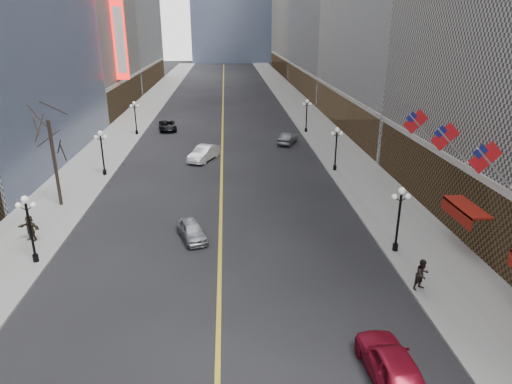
{
  "coord_description": "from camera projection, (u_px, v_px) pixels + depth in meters",
  "views": [
    {
      "loc": [
        0.66,
        3.18,
        14.55
      ],
      "look_at": [
        1.95,
        23.22,
        7.1
      ],
      "focal_mm": 32.0,
      "sensor_mm": 36.0,
      "label": 1
    }
  ],
  "objects": [
    {
      "name": "lane_line",
      "position": [
        223.0,
        115.0,
        76.89
      ],
      "size": [
        0.25,
        200.0,
        0.02
      ],
      "primitive_type": "cube",
      "color": "gold",
      "rests_on": "ground"
    },
    {
      "name": "car_nb_mid",
      "position": [
        204.0,
        153.0,
        51.2
      ],
      "size": [
        3.68,
        5.3,
        1.66
      ],
      "primitive_type": "imported",
      "rotation": [
        0.0,
        0.0,
        -0.43
      ],
      "color": "silver",
      "rests_on": "ground"
    },
    {
      "name": "sidewalk_west",
      "position": [
        127.0,
        129.0,
        66.67
      ],
      "size": [
        6.0,
        230.0,
        0.15
      ],
      "primitive_type": "cube",
      "color": "gray",
      "rests_on": "ground"
    },
    {
      "name": "car_nb_far",
      "position": [
        168.0,
        126.0,
        65.61
      ],
      "size": [
        3.21,
        5.36,
        1.4
      ],
      "primitive_type": "imported",
      "rotation": [
        0.0,
        0.0,
        0.19
      ],
      "color": "black",
      "rests_on": "ground"
    },
    {
      "name": "streetlamp_west_3",
      "position": [
        135.0,
        114.0,
        62.07
      ],
      "size": [
        1.26,
        0.44,
        4.52
      ],
      "color": "black",
      "rests_on": "sidewalk_west"
    },
    {
      "name": "ped_west_far",
      "position": [
        30.0,
        228.0,
        31.91
      ],
      "size": [
        1.81,
        1.03,
        1.88
      ],
      "primitive_type": "imported",
      "rotation": [
        0.0,
        0.0,
        -0.32
      ],
      "color": "#2D2519",
      "rests_on": "sidewalk_west"
    },
    {
      "name": "streetlamp_west_2",
      "position": [
        102.0,
        148.0,
        45.23
      ],
      "size": [
        1.26,
        0.44,
        4.52
      ],
      "color": "black",
      "rests_on": "sidewalk_west"
    },
    {
      "name": "car_sb_mid",
      "position": [
        392.0,
        365.0,
        19.46
      ],
      "size": [
        2.23,
        5.07,
        1.7
      ],
      "primitive_type": "imported",
      "rotation": [
        0.0,
        0.0,
        3.19
      ],
      "color": "maroon",
      "rests_on": "ground"
    },
    {
      "name": "flag_5",
      "position": [
        418.0,
        124.0,
        35.06
      ],
      "size": [
        2.87,
        0.12,
        2.87
      ],
      "color": "#B2B2B7",
      "rests_on": "ground"
    },
    {
      "name": "car_sb_far",
      "position": [
        288.0,
        138.0,
        58.3
      ],
      "size": [
        3.09,
        4.64,
        1.45
      ],
      "primitive_type": "imported",
      "rotation": [
        0.0,
        0.0,
        2.75
      ],
      "color": "#45484C",
      "rests_on": "ground"
    },
    {
      "name": "streetlamp_east_1",
      "position": [
        399.0,
        213.0,
        29.82
      ],
      "size": [
        1.26,
        0.44,
        4.52
      ],
      "color": "black",
      "rests_on": "sidewalk_east"
    },
    {
      "name": "car_nb_near",
      "position": [
        192.0,
        230.0,
        32.54
      ],
      "size": [
        2.75,
        4.22,
        1.33
      ],
      "primitive_type": "imported",
      "rotation": [
        0.0,
        0.0,
        0.33
      ],
      "color": "#95989C",
      "rests_on": "ground"
    },
    {
      "name": "streetlamp_west_1",
      "position": [
        29.0,
        222.0,
        28.39
      ],
      "size": [
        1.26,
        0.44,
        4.52
      ],
      "color": "black",
      "rests_on": "sidewalk_west"
    },
    {
      "name": "flag_3",
      "position": [
        488.0,
        160.0,
        25.7
      ],
      "size": [
        2.87,
        0.12,
        2.87
      ],
      "color": "#B2B2B7",
      "rests_on": "ground"
    },
    {
      "name": "awning_c",
      "position": [
        463.0,
        209.0,
        30.02
      ],
      "size": [
        1.4,
        4.0,
        0.93
      ],
      "color": "maroon",
      "rests_on": "ground"
    },
    {
      "name": "sidewalk_east",
      "position": [
        316.0,
        126.0,
        68.36
      ],
      "size": [
        6.0,
        230.0,
        0.15
      ],
      "primitive_type": "cube",
      "color": "gray",
      "rests_on": "ground"
    },
    {
      "name": "streetlamp_east_2",
      "position": [
        336.0,
        144.0,
        46.66
      ],
      "size": [
        1.26,
        0.44,
        4.52
      ],
      "color": "black",
      "rests_on": "sidewalk_east"
    },
    {
      "name": "tree_west_far",
      "position": [
        50.0,
        134.0,
        36.48
      ],
      "size": [
        3.6,
        3.6,
        7.92
      ],
      "color": "#2D231C",
      "rests_on": "sidewalk_west"
    },
    {
      "name": "flag_4",
      "position": [
        447.0,
        139.0,
        30.38
      ],
      "size": [
        2.87,
        0.12,
        2.87
      ],
      "color": "#B2B2B7",
      "rests_on": "ground"
    },
    {
      "name": "streetlamp_east_3",
      "position": [
        307.0,
        112.0,
        63.5
      ],
      "size": [
        1.26,
        0.44,
        4.52
      ],
      "color": "black",
      "rests_on": "sidewalk_east"
    },
    {
      "name": "ped_east_walk",
      "position": [
        422.0,
        275.0,
        26.0
      ],
      "size": [
        1.04,
        0.82,
        1.88
      ],
      "primitive_type": "imported",
      "rotation": [
        0.0,
        0.0,
        0.41
      ],
      "color": "black",
      "rests_on": "sidewalk_east"
    },
    {
      "name": "theatre_marquee",
      "position": [
        120.0,
        40.0,
        71.76
      ],
      "size": [
        2.0,
        0.55,
        12.0
      ],
      "color": "red",
      "rests_on": "ground"
    }
  ]
}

